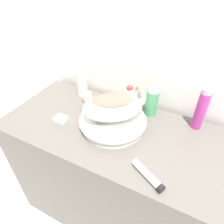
# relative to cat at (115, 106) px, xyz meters

# --- Properties ---
(wall_back) EXTENTS (8.00, 0.05, 2.40)m
(wall_back) POSITION_rel_cat_xyz_m (-0.01, 0.30, 0.23)
(wall_back) COLOR silver
(wall_back) RESTS_ON ground_plane
(vanity_counter) EXTENTS (1.16, 0.55, 0.84)m
(vanity_counter) POSITION_rel_cat_xyz_m (-0.01, -0.03, -0.55)
(vanity_counter) COLOR #56514C
(vanity_counter) RESTS_ON ground_plane
(sink_basin) EXTENTS (0.35, 0.35, 0.05)m
(sink_basin) POSITION_rel_cat_xyz_m (-0.01, -0.01, -0.10)
(sink_basin) COLOR white
(sink_basin) RESTS_ON vanity_counter
(cat) EXTENTS (0.39, 0.30, 0.17)m
(cat) POSITION_rel_cat_xyz_m (0.00, 0.00, 0.00)
(cat) COLOR silver
(cat) RESTS_ON sink_basin
(faucet) EXTENTS (0.14, 0.08, 0.13)m
(faucet) POSITION_rel_cat_xyz_m (-0.19, 0.07, -0.07)
(faucet) COLOR silver
(faucet) RESTS_ON vanity_counter
(deodorant_stick) EXTENTS (0.04, 0.04, 0.15)m
(deodorant_stick) POSITION_rel_cat_xyz_m (0.00, 0.18, -0.05)
(deodorant_stick) COLOR white
(deodorant_stick) RESTS_ON vanity_counter
(shampoo_bottle_tall) EXTENTS (0.05, 0.05, 0.23)m
(shampoo_bottle_tall) POSITION_rel_cat_xyz_m (0.38, 0.18, -0.02)
(shampoo_bottle_tall) COLOR #B2338C
(shampoo_bottle_tall) RESTS_ON vanity_counter
(mouthwash_bottle) EXTENTS (0.07, 0.07, 0.18)m
(mouthwash_bottle) POSITION_rel_cat_xyz_m (0.14, 0.18, -0.04)
(mouthwash_bottle) COLOR #4CA366
(mouthwash_bottle) RESTS_ON vanity_counter
(soap_pump_bottle) EXTENTS (0.07, 0.07, 0.19)m
(soap_pump_bottle) POSITION_rel_cat_xyz_m (-0.32, 0.18, -0.05)
(soap_pump_bottle) COLOR silver
(soap_pump_bottle) RESTS_ON vanity_counter
(cream_tube) EXTENTS (0.16, 0.10, 0.03)m
(cream_tube) POSITION_rel_cat_xyz_m (0.26, -0.22, -0.11)
(cream_tube) COLOR silver
(cream_tube) RESTS_ON vanity_counter
(soap_bar) EXTENTS (0.07, 0.05, 0.02)m
(soap_bar) POSITION_rel_cat_xyz_m (-0.28, -0.10, -0.12)
(soap_bar) COLOR silver
(soap_bar) RESTS_ON vanity_counter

